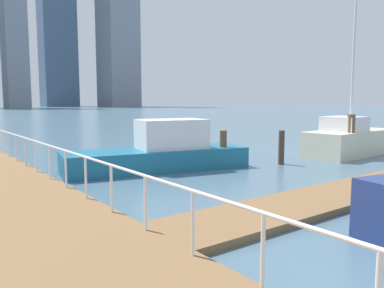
# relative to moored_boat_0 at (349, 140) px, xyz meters

# --- Properties ---
(ground_plane) EXTENTS (300.00, 300.00, 0.00)m
(ground_plane) POSITION_rel_moored_boat_0_xyz_m (-11.66, 5.06, -0.79)
(ground_plane) COLOR slate
(floating_dock) EXTENTS (12.22, 2.00, 0.18)m
(floating_dock) POSITION_rel_moored_boat_0_xyz_m (-9.06, -4.79, -0.70)
(floating_dock) COLOR olive
(floating_dock) RESTS_ON ground_plane
(boardwalk_railing) EXTENTS (0.06, 26.88, 1.08)m
(boardwalk_railing) POSITION_rel_moored_boat_0_xyz_m (-14.81, -4.87, 0.43)
(boardwalk_railing) COLOR white
(boardwalk_railing) RESTS_ON boardwalk
(dock_piling_0) EXTENTS (0.30, 0.30, 1.56)m
(dock_piling_0) POSITION_rel_moored_boat_0_xyz_m (-7.56, 1.18, -0.01)
(dock_piling_0) COLOR brown
(dock_piling_0) RESTS_ON ground_plane
(dock_piling_1) EXTENTS (0.26, 0.26, 1.51)m
(dock_piling_1) POSITION_rel_moored_boat_0_xyz_m (-5.05, 0.16, -0.04)
(dock_piling_1) COLOR #473826
(dock_piling_1) RESTS_ON ground_plane
(dock_piling_5) EXTENTS (0.36, 0.36, 2.16)m
(dock_piling_5) POSITION_rel_moored_boat_0_xyz_m (-1.26, -0.85, 0.29)
(dock_piling_5) COLOR brown
(dock_piling_5) RESTS_ON ground_plane
(moored_boat_0) EXTENTS (5.97, 2.59, 8.58)m
(moored_boat_0) POSITION_rel_moored_boat_0_xyz_m (0.00, 0.00, 0.00)
(moored_boat_0) COLOR beige
(moored_boat_0) RESTS_ON ground_plane
(moored_boat_1) EXTENTS (7.76, 3.67, 2.05)m
(moored_boat_1) POSITION_rel_moored_boat_0_xyz_m (-10.00, 2.26, -0.07)
(moored_boat_1) COLOR #1E6B8C
(moored_boat_1) RESTS_ON ground_plane
(skyline_tower_4) EXTENTS (7.34, 8.14, 57.52)m
(skyline_tower_4) POSITION_rel_moored_boat_0_xyz_m (12.67, 129.00, 27.96)
(skyline_tower_4) COLOR gray
(skyline_tower_4) RESTS_ON ground_plane
(skyline_tower_5) EXTENTS (13.27, 10.32, 77.69)m
(skyline_tower_5) POSITION_rel_moored_boat_0_xyz_m (33.05, 147.91, 38.05)
(skyline_tower_5) COLOR slate
(skyline_tower_5) RESTS_ON ground_plane
(skyline_tower_6) EXTENTS (13.66, 13.30, 61.88)m
(skyline_tower_6) POSITION_rel_moored_boat_0_xyz_m (51.03, 130.61, 30.14)
(skyline_tower_6) COLOR gray
(skyline_tower_6) RESTS_ON ground_plane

